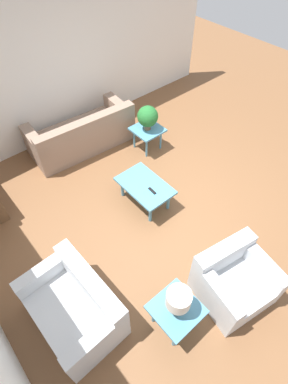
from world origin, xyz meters
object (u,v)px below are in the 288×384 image
side_table_lamp (176,311)px  coffee_table (145,187)px  sofa (82,135)px  side_table_plant (148,131)px  table_lamp (178,300)px  armchair (233,280)px  loveseat (76,307)px  potted_plant (148,117)px

side_table_lamp → coffee_table: bearing=-30.3°
sofa → side_table_plant: bearing=142.1°
sofa → table_lamp: bearing=78.4°
armchair → table_lamp: (0.19, 0.88, 0.42)m
armchair → loveseat: size_ratio=0.81×
side_table_lamp → table_lamp: size_ratio=1.37×
coffee_table → potted_plant: (1.06, -0.98, 0.37)m
side_table_plant → side_table_lamp: bearing=144.6°
sofa → loveseat: 3.44m
armchair → side_table_plant: size_ratio=1.84×
armchair → potted_plant: bearing=79.6°
side_table_lamp → potted_plant: bearing=-35.4°
loveseat → coffee_table: (0.92, -1.92, 0.07)m
loveseat → potted_plant: bearing=122.7°
loveseat → coffee_table: size_ratio=1.35×
coffee_table → table_lamp: bearing=149.7°
side_table_plant → potted_plant: 0.34m
potted_plant → sofa: bearing=47.9°
side_table_lamp → table_lamp: bearing=-45.0°
armchair → coffee_table: (1.97, -0.16, 0.07)m
loveseat → table_lamp: (-0.86, -0.88, 0.43)m
armchair → side_table_plant: bearing=79.6°
armchair → potted_plant: 3.26m
side_table_lamp → potted_plant: potted_plant is taller
coffee_table → side_table_lamp: (-1.78, 1.04, 0.03)m
loveseat → coffee_table: bearing=113.9°
side_table_lamp → table_lamp: table_lamp is taller
sofa → armchair: bearing=91.7°
potted_plant → side_table_lamp: bearing=144.6°
loveseat → sofa: bearing=144.2°
sofa → table_lamp: 3.88m
table_lamp → armchair: bearing=-102.0°
side_table_lamp → loveseat: bearing=45.6°
sofa → side_table_plant: 1.30m
sofa → side_table_plant: size_ratio=3.79×
sofa → coffee_table: sofa is taller
sofa → potted_plant: (-0.87, -0.96, 0.45)m
potted_plant → table_lamp: 3.48m
sofa → coffee_table: 1.93m
side_table_plant → table_lamp: 3.50m
side_table_plant → table_lamp: size_ratio=1.37×
coffee_table → side_table_plant: 1.44m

